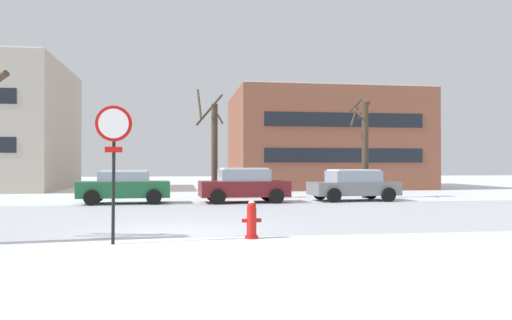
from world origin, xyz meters
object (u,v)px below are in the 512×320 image
object	(u,v)px
fire_hydrant	(252,219)
parked_car_gray	(353,185)
parked_car_maroon	(244,185)
parked_car_green	(124,187)
stop_sign	(114,147)

from	to	relation	value
fire_hydrant	parked_car_gray	world-z (taller)	parked_car_gray
parked_car_maroon	parked_car_gray	world-z (taller)	parked_car_maroon
parked_car_maroon	parked_car_gray	bearing A→B (deg)	3.11
fire_hydrant	parked_car_gray	size ratio (longest dim) A/B	0.21
parked_car_green	parked_car_gray	xyz separation A→B (m)	(10.27, 0.13, 0.01)
parked_car_green	parked_car_gray	distance (m)	10.27
fire_hydrant	parked_car_maroon	distance (m)	10.82
parked_car_maroon	parked_car_gray	distance (m)	5.14
fire_hydrant	parked_car_green	bearing A→B (deg)	109.95
fire_hydrant	parked_car_gray	bearing A→B (deg)	60.23
stop_sign	parked_car_gray	xyz separation A→B (m)	(9.29, 11.36, -1.31)
fire_hydrant	parked_car_maroon	world-z (taller)	parked_car_maroon
fire_hydrant	parked_car_maroon	size ratio (longest dim) A/B	0.22
stop_sign	fire_hydrant	bearing A→B (deg)	6.24
fire_hydrant	parked_car_green	size ratio (longest dim) A/B	0.22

